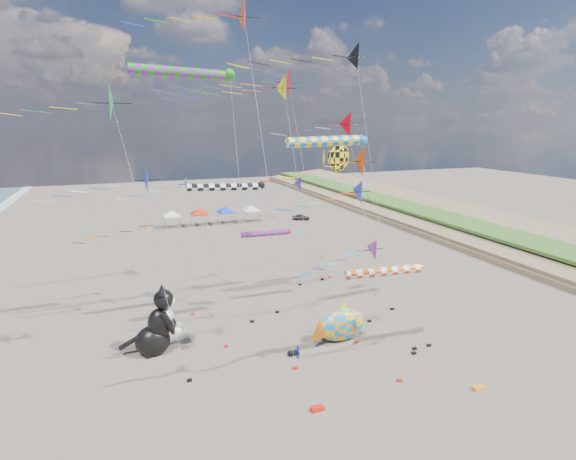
# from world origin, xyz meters

# --- Properties ---
(ground) EXTENTS (260.00, 260.00, 0.00)m
(ground) POSITION_xyz_m (0.00, 0.00, 0.00)
(ground) COLOR brown
(ground) RESTS_ON ground
(delta_kite_0) EXTENTS (18.03, 3.34, 24.71)m
(delta_kite_0) POSITION_xyz_m (2.80, 24.93, 22.82)
(delta_kite_0) COLOR red
(delta_kite_0) RESTS_ON ground
(delta_kite_1) EXTENTS (10.02, 1.74, 10.68)m
(delta_kite_1) POSITION_xyz_m (2.19, 5.72, 9.44)
(delta_kite_1) COLOR purple
(delta_kite_1) RESTS_ON ground
(delta_kite_2) EXTENTS (13.50, 2.71, 20.08)m
(delta_kite_2) POSITION_xyz_m (6.33, 18.35, 18.48)
(delta_kite_2) COLOR red
(delta_kite_2) RESTS_ON ground
(delta_kite_3) EXTENTS (11.18, 2.39, 26.76)m
(delta_kite_3) POSITION_xyz_m (-6.25, 7.03, 25.27)
(delta_kite_3) COLOR red
(delta_kite_3) RESTS_ON ground
(delta_kite_4) EXTENTS (11.92, 2.41, 17.38)m
(delta_kite_4) POSITION_xyz_m (2.78, 6.36, 15.91)
(delta_kite_4) COLOR #D53E04
(delta_kite_4) RESTS_ON ground
(delta_kite_5) EXTENTS (11.41, 2.13, 15.71)m
(delta_kite_5) POSITION_xyz_m (-11.96, 12.44, 14.33)
(delta_kite_5) COLOR #1A2FBE
(delta_kite_5) RESTS_ON ground
(delta_kite_6) EXTENTS (11.53, 2.57, 21.35)m
(delta_kite_6) POSITION_xyz_m (-14.38, 8.23, 19.80)
(delta_kite_6) COLOR green
(delta_kite_6) RESTS_ON ground
(delta_kite_7) EXTENTS (9.55, 1.58, 10.16)m
(delta_kite_7) POSITION_xyz_m (-13.46, 20.16, 8.94)
(delta_kite_7) COLOR red
(delta_kite_7) RESTS_ON ground
(delta_kite_8) EXTENTS (8.90, 1.73, 15.44)m
(delta_kite_8) POSITION_xyz_m (0.22, 2.67, 14.18)
(delta_kite_8) COLOR blue
(delta_kite_8) RESTS_ON ground
(delta_kite_9) EXTENTS (15.39, 2.66, 25.89)m
(delta_kite_9) POSITION_xyz_m (5.40, 14.16, 24.27)
(delta_kite_9) COLOR black
(delta_kite_9) RESTS_ON ground
(delta_kite_10) EXTENTS (10.87, 1.80, 13.79)m
(delta_kite_10) POSITION_xyz_m (-9.34, 23.62, 12.51)
(delta_kite_10) COLOR #219DC2
(delta_kite_10) RESTS_ON ground
(delta_kite_11) EXTENTS (14.32, 2.61, 23.16)m
(delta_kite_11) POSITION_xyz_m (-1.89, 16.56, 21.58)
(delta_kite_11) COLOR yellow
(delta_kite_11) RESTS_ON ground
(delta_kite_12) EXTENTS (8.43, 1.92, 13.01)m
(delta_kite_12) POSITION_xyz_m (5.46, 25.32, 11.74)
(delta_kite_12) COLOR #181CBF
(delta_kite_12) RESTS_ON ground
(windsock_0) EXTENTS (9.78, 0.91, 23.22)m
(windsock_0) POSITION_xyz_m (-8.60, 16.41, 22.69)
(windsock_0) COLOR #1A8117
(windsock_0) RESTS_ON ground
(windsock_1) EXTENTS (8.38, 0.78, 7.79)m
(windsock_1) POSITION_xyz_m (5.01, 6.40, 7.37)
(windsock_1) COLOR #C2430D
(windsock_1) RESTS_ON ground
(windsock_2) EXTENTS (8.83, 0.91, 17.75)m
(windsock_2) POSITION_xyz_m (2.56, 12.47, 17.23)
(windsock_2) COLOR #1269BA
(windsock_2) RESTS_ON ground
(windsock_3) EXTENTS (7.18, 0.71, 7.10)m
(windsock_3) POSITION_xyz_m (0.78, 24.19, 6.70)
(windsock_3) COLOR red
(windsock_3) RESTS_ON ground
(windsock_4) EXTENTS (8.58, 0.70, 13.47)m
(windsock_4) POSITION_xyz_m (-5.08, 17.64, 13.04)
(windsock_4) COLOR black
(windsock_4) RESTS_ON ground
(angelfish_kite) EXTENTS (3.74, 3.02, 17.02)m
(angelfish_kite) POSITION_xyz_m (4.42, 14.87, 15.57)
(angelfish_kite) COLOR yellow
(angelfish_kite) RESTS_ON ground
(cat_inflatable) EXTENTS (4.69, 2.91, 5.92)m
(cat_inflatable) POSITION_xyz_m (-12.58, 13.63, 2.96)
(cat_inflatable) COLOR black
(cat_inflatable) RESTS_ON ground
(fish_inflatable) EXTENTS (6.01, 2.84, 3.75)m
(fish_inflatable) POSITION_xyz_m (2.85, 10.14, 1.45)
(fish_inflatable) COLOR #1587CF
(fish_inflatable) RESTS_ON ground
(person_adult) EXTENTS (0.72, 0.63, 1.66)m
(person_adult) POSITION_xyz_m (0.35, 9.70, 0.83)
(person_adult) COLOR gray
(person_adult) RESTS_ON ground
(child_green) EXTENTS (0.64, 0.58, 1.07)m
(child_green) POSITION_xyz_m (5.02, 10.56, 0.53)
(child_green) COLOR #1C763E
(child_green) RESTS_ON ground
(child_blue) EXTENTS (0.68, 0.50, 1.07)m
(child_blue) POSITION_xyz_m (-1.90, 8.58, 0.54)
(child_blue) COLOR #1F32AC
(child_blue) RESTS_ON ground
(kite_bag_0) EXTENTS (0.90, 0.44, 0.30)m
(kite_bag_0) POSITION_xyz_m (-3.24, 1.68, 0.15)
(kite_bag_0) COLOR red
(kite_bag_0) RESTS_ON ground
(kite_bag_1) EXTENTS (0.90, 0.44, 0.30)m
(kite_bag_1) POSITION_xyz_m (8.66, -0.27, 0.15)
(kite_bag_1) COLOR orange
(kite_bag_1) RESTS_ON ground
(kite_bag_2) EXTENTS (0.90, 0.44, 0.30)m
(kite_bag_2) POSITION_xyz_m (-2.04, 9.17, 0.15)
(kite_bag_2) COLOR black
(kite_bag_2) RESTS_ON ground
(kite_bag_3) EXTENTS (0.90, 0.44, 0.30)m
(kite_bag_3) POSITION_xyz_m (4.93, 14.10, 0.15)
(kite_bag_3) COLOR blue
(kite_bag_3) RESTS_ON ground
(tent_row) EXTENTS (19.20, 4.20, 3.80)m
(tent_row) POSITION_xyz_m (1.50, 60.00, 3.15)
(tent_row) COLOR silver
(tent_row) RESTS_ON ground
(parked_car) EXTENTS (3.66, 2.71, 1.16)m
(parked_car) POSITION_xyz_m (18.66, 58.00, 0.58)
(parked_car) COLOR #26262D
(parked_car) RESTS_ON ground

